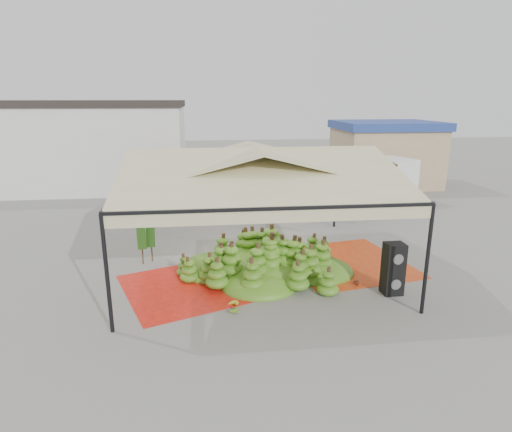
{
  "coord_description": "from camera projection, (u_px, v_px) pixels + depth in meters",
  "views": [
    {
      "loc": [
        -1.59,
        -13.71,
        5.54
      ],
      "look_at": [
        0.2,
        1.5,
        1.3
      ],
      "focal_mm": 30.0,
      "sensor_mm": 36.0,
      "label": 1
    }
  ],
  "objects": [
    {
      "name": "hand_green",
      "position": [
        231.0,
        308.0,
        11.41
      ],
      "size": [
        0.6,
        0.54,
        0.22
      ],
      "primitive_type": "ellipsoid",
      "rotation": [
        0.0,
        0.0,
        -0.32
      ],
      "color": "#457E1A",
      "rests_on": "ground"
    },
    {
      "name": "building_tan",
      "position": [
        385.0,
        153.0,
        27.8
      ],
      "size": [
        6.3,
        5.3,
        4.1
      ],
      "color": "tan",
      "rests_on": "ground"
    },
    {
      "name": "vendor",
      "position": [
        270.0,
        209.0,
        18.85
      ],
      "size": [
        0.59,
        0.4,
        1.58
      ],
      "primitive_type": "imported",
      "rotation": [
        0.0,
        0.0,
        3.11
      ],
      "color": "gray",
      "rests_on": "ground"
    },
    {
      "name": "tarp_left",
      "position": [
        192.0,
        286.0,
        13.03
      ],
      "size": [
        4.91,
        4.8,
        0.01
      ],
      "primitive_type": "cube",
      "rotation": [
        0.0,
        0.0,
        0.37
      ],
      "color": "red",
      "rests_on": "ground"
    },
    {
      "name": "hand_red_b",
      "position": [
        321.0,
        277.0,
        13.42
      ],
      "size": [
        0.43,
        0.35,
        0.19
      ],
      "primitive_type": "ellipsoid",
      "rotation": [
        0.0,
        0.0,
        0.01
      ],
      "color": "#5F2515",
      "rests_on": "ground"
    },
    {
      "name": "hand_yellow_a",
      "position": [
        329.0,
        289.0,
        12.62
      ],
      "size": [
        0.5,
        0.44,
        0.19
      ],
      "primitive_type": "ellipsoid",
      "rotation": [
        0.0,
        0.0,
        -0.24
      ],
      "color": "gold",
      "rests_on": "ground"
    },
    {
      "name": "banana_leaves",
      "position": [
        148.0,
        263.0,
        14.82
      ],
      "size": [
        0.96,
        1.36,
        3.7
      ],
      "primitive_type": null,
      "color": "#2B6C1C",
      "rests_on": "ground"
    },
    {
      "name": "building_white",
      "position": [
        68.0,
        145.0,
        26.33
      ],
      "size": [
        14.3,
        6.3,
        5.4
      ],
      "color": "silver",
      "rests_on": "ground"
    },
    {
      "name": "hand_red_a",
      "position": [
        353.0,
        281.0,
        13.13
      ],
      "size": [
        0.5,
        0.46,
        0.19
      ],
      "primitive_type": "ellipsoid",
      "rotation": [
        0.0,
        0.0,
        -0.32
      ],
      "color": "#532413",
      "rests_on": "ground"
    },
    {
      "name": "tarp_right",
      "position": [
        346.0,
        262.0,
        14.92
      ],
      "size": [
        4.6,
        4.76,
        0.01
      ],
      "primitive_type": "cube",
      "rotation": [
        0.0,
        0.0,
        0.18
      ],
      "color": "#CA5013",
      "rests_on": "ground"
    },
    {
      "name": "canopy_tent",
      "position": [
        255.0,
        169.0,
        13.9
      ],
      "size": [
        8.1,
        8.1,
        4.0
      ],
      "color": "black",
      "rests_on": "ground"
    },
    {
      "name": "hand_yellow_b",
      "position": [
        232.0,
        303.0,
        11.72
      ],
      "size": [
        0.57,
        0.57,
        0.2
      ],
      "primitive_type": "ellipsoid",
      "rotation": [
        0.0,
        0.0,
        0.76
      ],
      "color": "gold",
      "rests_on": "ground"
    },
    {
      "name": "banana_heap",
      "position": [
        269.0,
        253.0,
        13.95
      ],
      "size": [
        7.44,
        6.85,
        1.29
      ],
      "primitive_type": "ellipsoid",
      "rotation": [
        0.0,
        0.0,
        -0.39
      ],
      "color": "#3E7117",
      "rests_on": "ground"
    },
    {
      "name": "speaker_stack",
      "position": [
        393.0,
        269.0,
        12.36
      ],
      "size": [
        0.57,
        0.5,
        1.54
      ],
      "rotation": [
        0.0,
        0.0,
        0.03
      ],
      "color": "black",
      "rests_on": "ground"
    },
    {
      "name": "truck_left",
      "position": [
        217.0,
        174.0,
        23.52
      ],
      "size": [
        7.42,
        4.19,
        2.41
      ],
      "rotation": [
        0.0,
        0.0,
        -0.27
      ],
      "color": "#4E301A",
      "rests_on": "ground"
    },
    {
      "name": "hanging_bunches",
      "position": [
        259.0,
        181.0,
        15.61
      ],
      "size": [
        1.74,
        0.24,
        0.2
      ],
      "color": "#3A7819",
      "rests_on": "ground"
    },
    {
      "name": "ground",
      "position": [
        255.0,
        264.0,
        14.78
      ],
      "size": [
        90.0,
        90.0,
        0.0
      ],
      "primitive_type": "plane",
      "color": "slate",
      "rests_on": "ground"
    },
    {
      "name": "truck_right",
      "position": [
        359.0,
        178.0,
        22.49
      ],
      "size": [
        7.25,
        4.63,
        2.36
      ],
      "rotation": [
        0.0,
        0.0,
        0.36
      ],
      "color": "#493518",
      "rests_on": "ground"
    }
  ]
}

